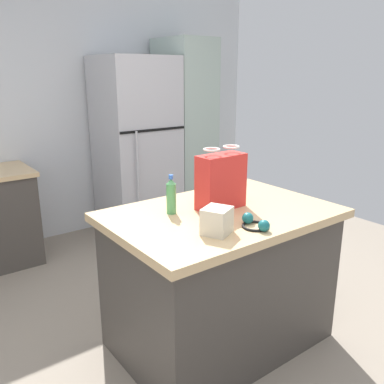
{
  "coord_description": "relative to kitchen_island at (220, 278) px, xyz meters",
  "views": [
    {
      "loc": [
        -1.29,
        -1.63,
        1.72
      ],
      "look_at": [
        0.25,
        0.44,
        0.96
      ],
      "focal_mm": 38.18,
      "sensor_mm": 36.0,
      "label": 1
    }
  ],
  "objects": [
    {
      "name": "back_wall",
      "position": [
        -0.27,
        2.5,
        0.87
      ],
      "size": [
        5.25,
        0.13,
        2.65
      ],
      "color": "silver",
      "rests_on": "ground"
    },
    {
      "name": "small_box",
      "position": [
        -0.25,
        -0.26,
        0.52
      ],
      "size": [
        0.19,
        0.18,
        0.14
      ],
      "primitive_type": "cube",
      "rotation": [
        0.0,
        0.0,
        0.45
      ],
      "color": "beige",
      "rests_on": "kitchen_island"
    },
    {
      "name": "shopping_bag",
      "position": [
        0.04,
        0.05,
        0.62
      ],
      "size": [
        0.31,
        0.15,
        0.38
      ],
      "color": "red",
      "rests_on": "kitchen_island"
    },
    {
      "name": "tall_cabinet",
      "position": [
        1.22,
        2.07,
        0.58
      ],
      "size": [
        0.48,
        0.67,
        2.08
      ],
      "color": "#9EB2A8",
      "rests_on": "ground"
    },
    {
      "name": "bottle",
      "position": [
        -0.27,
        0.15,
        0.56
      ],
      "size": [
        0.06,
        0.06,
        0.24
      ],
      "color": "#4C9956",
      "rests_on": "kitchen_island"
    },
    {
      "name": "ear_defenders",
      "position": [
        -0.03,
        -0.32,
        0.47
      ],
      "size": [
        0.16,
        0.2,
        0.06
      ],
      "color": "black",
      "rests_on": "kitchen_island"
    },
    {
      "name": "kitchen_island",
      "position": [
        0.0,
        0.0,
        0.0
      ],
      "size": [
        1.37,
        0.93,
        0.91
      ],
      "color": "#423D38",
      "rests_on": "ground"
    },
    {
      "name": "ground",
      "position": [
        -0.25,
        -0.14,
        -0.46
      ],
      "size": [
        6.34,
        6.34,
        0.0
      ],
      "primitive_type": "plane",
      "color": "gray"
    },
    {
      "name": "refrigerator",
      "position": [
        0.58,
        2.07,
        0.48
      ],
      "size": [
        0.76,
        0.75,
        1.88
      ],
      "color": "#B7B7BC",
      "rests_on": "ground"
    }
  ]
}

